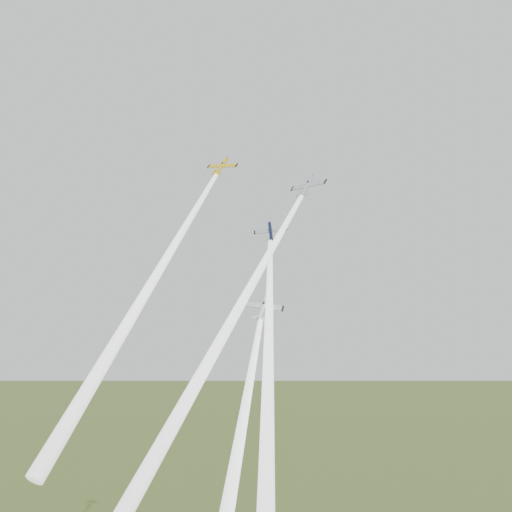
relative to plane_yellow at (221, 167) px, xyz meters
name	(u,v)px	position (x,y,z in m)	size (l,w,h in m)	color
plane_yellow	(221,167)	(0.00, 0.00, 0.00)	(7.55, 7.49, 1.18)	gold
smoke_trail_yellow	(144,296)	(-1.05, -25.97, -29.74)	(2.80, 2.80, 72.59)	white
plane_navy	(270,231)	(12.51, -1.20, -15.48)	(6.95, 6.90, 1.09)	#0B1534
smoke_trail_navy	(268,369)	(21.98, -22.58, -42.23)	(2.80, 2.80, 64.66)	white
plane_silver_right	(307,186)	(19.97, 0.77, -6.27)	(8.50, 8.44, 1.33)	#B6BFC5
smoke_trail_silver_right	(222,338)	(14.90, -25.77, -37.18)	(2.80, 2.80, 75.72)	white
plane_silver_low	(263,307)	(16.91, -14.13, -31.73)	(7.61, 7.55, 1.19)	silver
smoke_trail_silver_low	(236,461)	(22.00, -33.91, -55.10)	(2.80, 2.80, 55.66)	white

